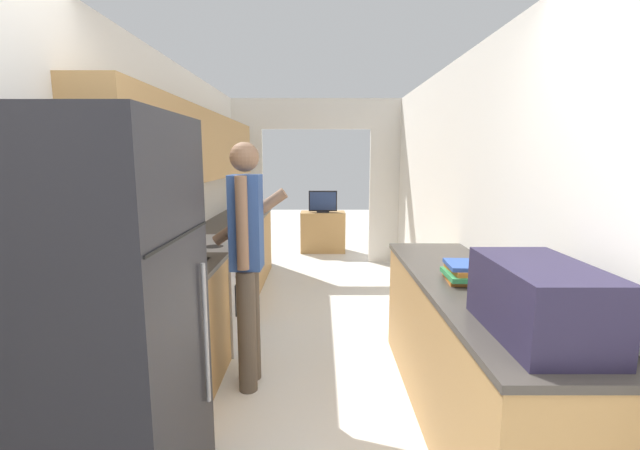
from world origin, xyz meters
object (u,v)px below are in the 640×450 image
(refrigerator, at_px, (103,326))
(suitcase, at_px, (541,300))
(range_oven, at_px, (208,291))
(person, at_px, (249,258))
(tv_cabinet, at_px, (324,232))
(television, at_px, (324,202))
(book_stack, at_px, (467,273))

(refrigerator, distance_m, suitcase, 1.88)
(range_oven, height_order, person, person)
(range_oven, xyz_separation_m, suitcase, (1.93, -1.97, 0.60))
(person, relative_size, tv_cabinet, 2.28)
(suitcase, bearing_deg, person, 139.89)
(suitcase, relative_size, television, 1.40)
(refrigerator, xyz_separation_m, person, (0.45, 1.14, 0.03))
(person, bearing_deg, television, -6.28)
(refrigerator, xyz_separation_m, suitcase, (1.87, -0.06, 0.14))
(range_oven, bearing_deg, refrigerator, -88.19)
(tv_cabinet, bearing_deg, television, -90.00)
(range_oven, bearing_deg, television, 73.41)
(suitcase, bearing_deg, book_stack, 92.47)
(television, bearing_deg, suitcase, -81.15)
(suitcase, relative_size, tv_cabinet, 0.89)
(television, bearing_deg, refrigerator, -100.40)
(range_oven, bearing_deg, person, -56.51)
(refrigerator, height_order, person, refrigerator)
(suitcase, distance_m, tv_cabinet, 5.71)
(refrigerator, height_order, range_oven, refrigerator)
(range_oven, relative_size, person, 0.60)
(person, relative_size, television, 3.61)
(refrigerator, distance_m, person, 1.22)
(book_stack, xyz_separation_m, television, (-0.83, 4.77, -0.07))
(refrigerator, xyz_separation_m, range_oven, (-0.06, 1.91, -0.46))
(person, height_order, tv_cabinet, person)
(range_oven, height_order, television, television)
(tv_cabinet, bearing_deg, suitcase, -81.22)
(range_oven, distance_m, person, 1.05)
(suitcase, xyz_separation_m, television, (-0.87, 5.56, -0.18))
(tv_cabinet, relative_size, television, 1.58)
(range_oven, xyz_separation_m, person, (0.51, -0.77, 0.49))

